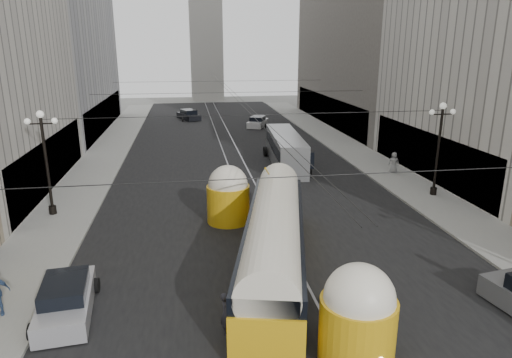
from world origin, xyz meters
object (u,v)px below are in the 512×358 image
object	(u,v)px
streetcar	(274,237)
pedestrian_crossing_a	(226,313)
sedan_silver	(66,299)
city_bus	(285,148)
pedestrian_sidewalk_right	(394,163)

from	to	relation	value
streetcar	pedestrian_crossing_a	xyz separation A→B (m)	(-2.64, -4.43, -0.90)
sedan_silver	city_bus	bearing A→B (deg)	58.04
streetcar	city_bus	world-z (taller)	streetcar
city_bus	pedestrian_sidewalk_right	size ratio (longest dim) A/B	6.52
sedan_silver	pedestrian_crossing_a	distance (m)	6.43
city_bus	pedestrian_crossing_a	xyz separation A→B (m)	(-7.30, -23.56, -0.71)
city_bus	pedestrian_sidewalk_right	xyz separation A→B (m)	(8.08, -4.26, -0.52)
pedestrian_crossing_a	pedestrian_sidewalk_right	size ratio (longest dim) A/B	0.96
city_bus	sedan_silver	world-z (taller)	city_bus
city_bus	pedestrian_sidewalk_right	world-z (taller)	city_bus
streetcar	city_bus	xyz separation A→B (m)	(4.66, 19.13, -0.20)
city_bus	sedan_silver	xyz separation A→B (m)	(-13.35, -21.40, -0.87)
sedan_silver	pedestrian_crossing_a	bearing A→B (deg)	-19.68
pedestrian_crossing_a	pedestrian_sidewalk_right	distance (m)	24.68
pedestrian_crossing_a	streetcar	bearing A→B (deg)	-30.47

